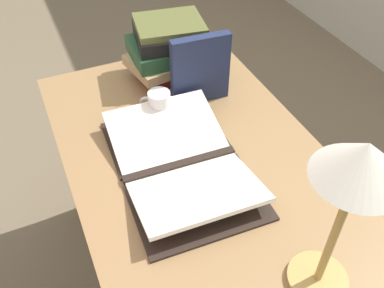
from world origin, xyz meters
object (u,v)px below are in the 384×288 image
(open_book, at_px, (180,163))
(book_stack_tall, at_px, (170,48))
(reading_lamp, at_px, (355,181))
(book_standing_upright, at_px, (200,70))
(coffee_mug, at_px, (159,106))

(open_book, height_order, book_stack_tall, book_stack_tall)
(open_book, height_order, reading_lamp, reading_lamp)
(book_standing_upright, xyz_separation_m, coffee_mug, (0.04, -0.16, -0.07))
(open_book, relative_size, book_stack_tall, 1.71)
(open_book, bearing_deg, reading_lamp, 20.51)
(book_stack_tall, relative_size, coffee_mug, 3.19)
(book_stack_tall, xyz_separation_m, reading_lamp, (0.91, -0.01, 0.23))
(coffee_mug, bearing_deg, open_book, -6.23)
(book_stack_tall, relative_size, reading_lamp, 0.75)
(open_book, xyz_separation_m, book_stack_tall, (-0.45, 0.15, 0.09))
(book_stack_tall, bearing_deg, open_book, -18.72)
(open_book, xyz_separation_m, reading_lamp, (0.46, 0.15, 0.32))
(reading_lamp, distance_m, coffee_mug, 0.76)
(open_book, height_order, book_standing_upright, book_standing_upright)
(open_book, relative_size, book_standing_upright, 2.30)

